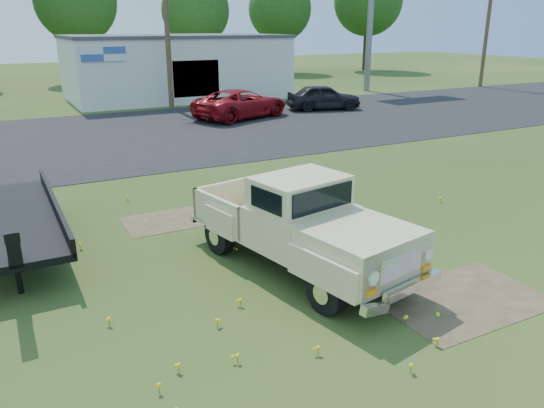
# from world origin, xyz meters

# --- Properties ---
(ground) EXTENTS (140.00, 140.00, 0.00)m
(ground) POSITION_xyz_m (0.00, 0.00, 0.00)
(ground) COLOR #233F14
(ground) RESTS_ON ground
(asphalt_lot) EXTENTS (90.00, 14.00, 0.02)m
(asphalt_lot) POSITION_xyz_m (0.00, 15.00, 0.00)
(asphalt_lot) COLOR black
(asphalt_lot) RESTS_ON ground
(dirt_patch_a) EXTENTS (3.00, 2.00, 0.01)m
(dirt_patch_a) POSITION_xyz_m (1.50, -3.00, 0.00)
(dirt_patch_a) COLOR #4B3C28
(dirt_patch_a) RESTS_ON ground
(dirt_patch_b) EXTENTS (2.20, 1.60, 0.01)m
(dirt_patch_b) POSITION_xyz_m (-2.00, 3.50, 0.00)
(dirt_patch_b) COLOR #4B3C28
(dirt_patch_b) RESTS_ON ground
(commercial_building) EXTENTS (14.20, 8.20, 4.15)m
(commercial_building) POSITION_xyz_m (6.00, 26.99, 2.10)
(commercial_building) COLOR silver
(commercial_building) RESTS_ON ground
(utility_pole_mid) EXTENTS (1.60, 0.30, 9.00)m
(utility_pole_mid) POSITION_xyz_m (4.00, 22.00, 4.60)
(utility_pole_mid) COLOR #41321E
(utility_pole_mid) RESTS_ON ground
(utility_pole_east) EXTENTS (1.60, 0.30, 9.00)m
(utility_pole_east) POSITION_xyz_m (30.00, 22.00, 4.60)
(utility_pole_east) COLOR #41321E
(utility_pole_east) RESTS_ON ground
(treeline_d) EXTENTS (6.72, 6.72, 10.00)m
(treeline_d) POSITION_xyz_m (2.00, 40.50, 6.62)
(treeline_d) COLOR #342317
(treeline_d) RESTS_ON ground
(treeline_e) EXTENTS (6.08, 6.08, 9.04)m
(treeline_e) POSITION_xyz_m (12.00, 39.00, 5.98)
(treeline_e) COLOR #342317
(treeline_e) RESTS_ON ground
(treeline_f) EXTENTS (6.40, 6.40, 9.52)m
(treeline_f) POSITION_xyz_m (22.00, 41.50, 6.30)
(treeline_f) COLOR #342317
(treeline_f) RESTS_ON ground
(treeline_g) EXTENTS (7.36, 7.36, 10.95)m
(treeline_g) POSITION_xyz_m (32.00, 40.00, 7.25)
(treeline_g) COLOR #342317
(treeline_g) RESTS_ON ground
(vintage_pickup_truck) EXTENTS (3.11, 5.71, 1.96)m
(vintage_pickup_truck) POSITION_xyz_m (-0.46, -0.44, 0.98)
(vintage_pickup_truck) COLOR beige
(vintage_pickup_truck) RESTS_ON ground
(flatbed_trailer) EXTENTS (2.03, 6.08, 1.66)m
(flatbed_trailer) POSITION_xyz_m (-5.60, 3.35, 0.83)
(flatbed_trailer) COLOR black
(flatbed_trailer) RESTS_ON ground
(red_pickup) EXTENTS (6.00, 4.25, 1.52)m
(red_pickup) POSITION_xyz_m (6.27, 16.99, 0.76)
(red_pickup) COLOR maroon
(red_pickup) RESTS_ON ground
(dark_sedan) EXTENTS (4.59, 2.86, 1.46)m
(dark_sedan) POSITION_xyz_m (11.81, 17.43, 0.73)
(dark_sedan) COLOR black
(dark_sedan) RESTS_ON ground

